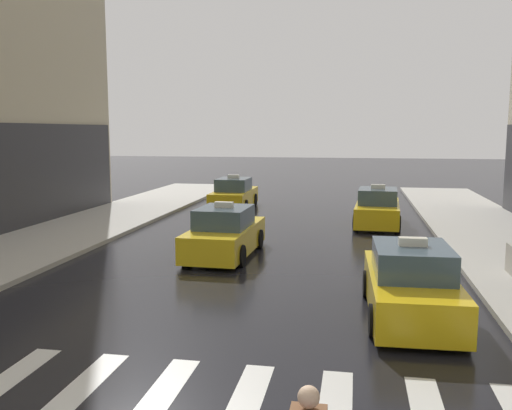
% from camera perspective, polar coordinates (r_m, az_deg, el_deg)
% --- Properties ---
extents(crosswalk_markings, '(11.30, 2.80, 0.01)m').
position_cam_1_polar(crosswalk_markings, '(9.21, -9.89, -18.88)').
color(crosswalk_markings, silver).
rests_on(crosswalk_markings, ground).
extents(taxi_lead, '(2.03, 4.59, 1.80)m').
position_cam_1_polar(taxi_lead, '(12.80, 15.65, -7.92)').
color(taxi_lead, yellow).
rests_on(taxi_lead, ground).
extents(taxi_second, '(2.04, 4.59, 1.80)m').
position_cam_1_polar(taxi_second, '(18.26, -3.23, -3.00)').
color(taxi_second, yellow).
rests_on(taxi_second, ground).
extents(taxi_third, '(2.11, 4.62, 1.80)m').
position_cam_1_polar(taxi_third, '(24.56, 12.41, -0.40)').
color(taxi_third, yellow).
rests_on(taxi_third, ground).
extents(taxi_fourth, '(1.95, 4.55, 1.80)m').
position_cam_1_polar(taxi_fourth, '(29.19, -2.29, 1.03)').
color(taxi_fourth, yellow).
rests_on(taxi_fourth, ground).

